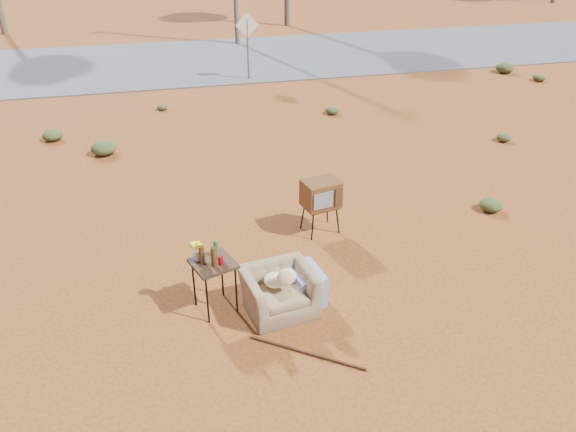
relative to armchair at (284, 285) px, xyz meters
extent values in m
plane|color=#9A511E|center=(0.13, 0.18, -0.41)|extent=(140.00, 140.00, 0.00)
cube|color=#565659|center=(0.13, 15.18, -0.39)|extent=(140.00, 7.00, 0.04)
imported|color=olive|center=(-0.08, -0.03, 0.03)|extent=(1.11, 0.81, 0.89)
ellipsoid|color=#F1DB93|center=(-0.14, 0.01, 0.10)|extent=(0.32, 0.32, 0.19)
ellipsoid|color=#F1DB93|center=(-0.01, -0.19, 0.27)|extent=(0.28, 0.14, 0.28)
cube|color=navy|center=(0.37, 0.14, -0.16)|extent=(0.52, 0.72, 0.52)
cube|color=black|center=(1.15, 2.02, 0.09)|extent=(0.63, 0.53, 0.03)
cylinder|color=black|center=(0.93, 1.78, -0.16)|extent=(0.03, 0.03, 0.51)
cylinder|color=black|center=(1.44, 1.88, -0.16)|extent=(0.03, 0.03, 0.51)
cylinder|color=black|center=(0.85, 2.17, -0.16)|extent=(0.03, 0.03, 0.51)
cylinder|color=black|center=(1.36, 2.27, -0.16)|extent=(0.03, 0.03, 0.51)
cube|color=brown|center=(1.15, 2.02, 0.35)|extent=(0.71, 0.60, 0.49)
cube|color=slate|center=(1.11, 1.75, 0.35)|extent=(0.37, 0.09, 0.30)
cube|color=#472D19|center=(1.41, 1.82, 0.35)|extent=(0.14, 0.05, 0.35)
cube|color=#382114|center=(-0.99, 0.22, 0.39)|extent=(0.73, 0.73, 0.05)
cylinder|color=black|center=(-1.14, -0.07, -0.01)|extent=(0.03, 0.03, 0.80)
cylinder|color=black|center=(-0.70, 0.07, -0.01)|extent=(0.03, 0.03, 0.80)
cylinder|color=black|center=(-1.29, 0.36, -0.01)|extent=(0.03, 0.03, 0.80)
cylinder|color=black|center=(-0.85, 0.51, -0.01)|extent=(0.03, 0.03, 0.80)
cylinder|color=#48280C|center=(-1.14, 0.23, 0.56)|extent=(0.08, 0.08, 0.30)
cylinder|color=#48280C|center=(-0.99, 0.12, 0.57)|extent=(0.08, 0.08, 0.32)
cylinder|color=#29612B|center=(-0.92, 0.36, 0.55)|extent=(0.07, 0.07, 0.28)
cylinder|color=red|center=(-0.89, 0.13, 0.49)|extent=(0.07, 0.07, 0.15)
cylinder|color=silver|center=(-1.21, 0.32, 0.49)|extent=(0.09, 0.09, 0.16)
ellipsoid|color=#FEFF1A|center=(-1.21, 0.32, 0.66)|extent=(0.18, 0.18, 0.14)
cylinder|color=#532A16|center=(0.07, -1.05, -0.39)|extent=(1.36, 0.99, 0.04)
cylinder|color=brown|center=(1.63, 12.18, 0.59)|extent=(0.06, 0.06, 2.00)
cube|color=silver|center=(1.63, 12.18, 1.39)|extent=(0.78, 0.04, 0.78)
ellipsoid|color=#455324|center=(4.63, 1.98, -0.29)|extent=(0.44, 0.44, 0.24)
ellipsoid|color=#455324|center=(-2.87, 6.68, -0.25)|extent=(0.60, 0.60, 0.33)
ellipsoid|color=#455324|center=(6.93, 5.18, -0.32)|extent=(0.36, 0.36, 0.20)
ellipsoid|color=#455324|center=(3.33, 8.18, -0.30)|extent=(0.40, 0.40, 0.22)
ellipsoid|color=#455324|center=(-1.37, 9.68, -0.33)|extent=(0.30, 0.30, 0.17)
camera|label=1|loc=(-1.51, -6.49, 4.91)|focal=35.00mm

